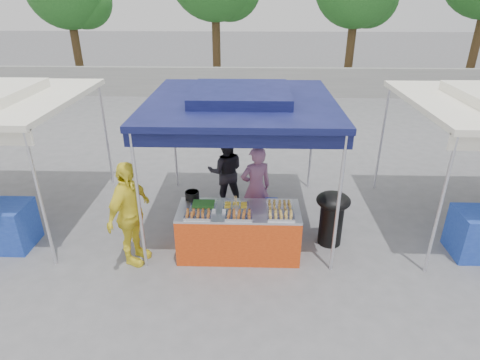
{
  "coord_description": "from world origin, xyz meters",
  "views": [
    {
      "loc": [
        0.2,
        -5.77,
        4.09
      ],
      "look_at": [
        0.0,
        0.6,
        1.05
      ],
      "focal_mm": 30.0,
      "sensor_mm": 36.0,
      "label": 1
    }
  ],
  "objects_px": {
    "wok_burner": "(332,214)",
    "helper_man": "(226,171)",
    "vendor_table": "(239,232)",
    "vendor_woman": "(256,188)",
    "customer_person": "(130,214)",
    "cooking_pot": "(192,195)"
  },
  "relations": [
    {
      "from": "vendor_woman",
      "to": "customer_person",
      "type": "distance_m",
      "value": 2.31
    },
    {
      "from": "wok_burner",
      "to": "helper_man",
      "type": "height_order",
      "value": "helper_man"
    },
    {
      "from": "vendor_woman",
      "to": "customer_person",
      "type": "bearing_deg",
      "value": 10.0
    },
    {
      "from": "wok_burner",
      "to": "vendor_table",
      "type": "bearing_deg",
      "value": -143.4
    },
    {
      "from": "cooking_pot",
      "to": "wok_burner",
      "type": "bearing_deg",
      "value": 0.61
    },
    {
      "from": "customer_person",
      "to": "vendor_table",
      "type": "bearing_deg",
      "value": -62.4
    },
    {
      "from": "cooking_pot",
      "to": "helper_man",
      "type": "distance_m",
      "value": 1.45
    },
    {
      "from": "wok_burner",
      "to": "vendor_woman",
      "type": "bearing_deg",
      "value": -178.29
    },
    {
      "from": "vendor_table",
      "to": "cooking_pot",
      "type": "bearing_deg",
      "value": 157.16
    },
    {
      "from": "cooking_pot",
      "to": "wok_burner",
      "type": "height_order",
      "value": "cooking_pot"
    },
    {
      "from": "helper_man",
      "to": "vendor_woman",
      "type": "bearing_deg",
      "value": 121.97
    },
    {
      "from": "vendor_table",
      "to": "customer_person",
      "type": "bearing_deg",
      "value": -171.48
    },
    {
      "from": "cooking_pot",
      "to": "vendor_table",
      "type": "bearing_deg",
      "value": -22.84
    },
    {
      "from": "vendor_woman",
      "to": "customer_person",
      "type": "xyz_separation_m",
      "value": [
        -2.0,
        -1.15,
        0.08
      ]
    },
    {
      "from": "wok_burner",
      "to": "customer_person",
      "type": "height_order",
      "value": "customer_person"
    },
    {
      "from": "cooking_pot",
      "to": "helper_man",
      "type": "xyz_separation_m",
      "value": [
        0.49,
        1.35,
        -0.16
      ]
    },
    {
      "from": "customer_person",
      "to": "cooking_pot",
      "type": "bearing_deg",
      "value": -37.69
    },
    {
      "from": "cooking_pot",
      "to": "wok_burner",
      "type": "relative_size",
      "value": 0.24
    },
    {
      "from": "cooking_pot",
      "to": "wok_burner",
      "type": "xyz_separation_m",
      "value": [
        2.4,
        0.03,
        -0.34
      ]
    },
    {
      "from": "customer_person",
      "to": "wok_burner",
      "type": "bearing_deg",
      "value": -60.3
    },
    {
      "from": "helper_man",
      "to": "customer_person",
      "type": "height_order",
      "value": "customer_person"
    },
    {
      "from": "vendor_table",
      "to": "vendor_woman",
      "type": "height_order",
      "value": "vendor_woman"
    }
  ]
}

